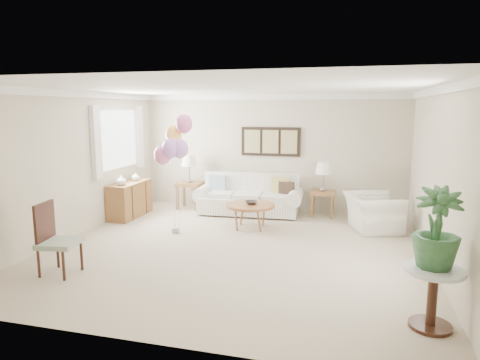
{
  "coord_description": "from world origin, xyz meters",
  "views": [
    {
      "loc": [
        1.8,
        -6.52,
        2.27
      ],
      "look_at": [
        -0.09,
        0.6,
        1.05
      ],
      "focal_mm": 32.0,
      "sensor_mm": 36.0,
      "label": 1
    }
  ],
  "objects_px": {
    "armchair": "(373,212)",
    "accent_chair": "(54,237)",
    "sofa": "(249,198)",
    "balloon_cluster": "(174,143)",
    "coffee_table": "(250,206)"
  },
  "relations": [
    {
      "from": "armchair",
      "to": "accent_chair",
      "type": "distance_m",
      "value": 5.55
    },
    {
      "from": "sofa",
      "to": "armchair",
      "type": "height_order",
      "value": "sofa"
    },
    {
      "from": "coffee_table",
      "to": "armchair",
      "type": "height_order",
      "value": "armchair"
    },
    {
      "from": "coffee_table",
      "to": "accent_chair",
      "type": "distance_m",
      "value": 3.61
    },
    {
      "from": "armchair",
      "to": "balloon_cluster",
      "type": "xyz_separation_m",
      "value": [
        -3.51,
        -1.2,
        1.35
      ]
    },
    {
      "from": "sofa",
      "to": "coffee_table",
      "type": "xyz_separation_m",
      "value": [
        0.29,
        -1.13,
        0.09
      ]
    },
    {
      "from": "sofa",
      "to": "accent_chair",
      "type": "relative_size",
      "value": 2.37
    },
    {
      "from": "sofa",
      "to": "balloon_cluster",
      "type": "height_order",
      "value": "balloon_cluster"
    },
    {
      "from": "balloon_cluster",
      "to": "accent_chair",
      "type": "bearing_deg",
      "value": -110.98
    },
    {
      "from": "armchair",
      "to": "sofa",
      "type": "bearing_deg",
      "value": 59.14
    },
    {
      "from": "sofa",
      "to": "armchair",
      "type": "distance_m",
      "value": 2.65
    },
    {
      "from": "armchair",
      "to": "accent_chair",
      "type": "height_order",
      "value": "accent_chair"
    },
    {
      "from": "coffee_table",
      "to": "sofa",
      "type": "bearing_deg",
      "value": 104.52
    },
    {
      "from": "coffee_table",
      "to": "balloon_cluster",
      "type": "height_order",
      "value": "balloon_cluster"
    },
    {
      "from": "coffee_table",
      "to": "accent_chair",
      "type": "height_order",
      "value": "accent_chair"
    }
  ]
}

